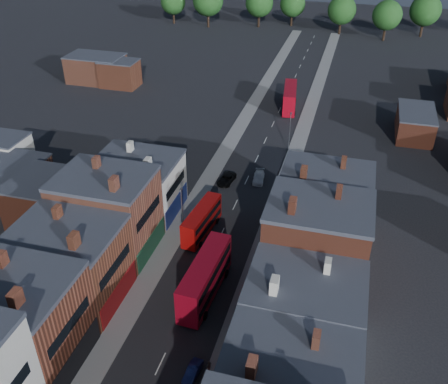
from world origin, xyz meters
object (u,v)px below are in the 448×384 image
Objects in this scene: car_1 at (193,371)px; car_3 at (259,177)px; bus_0 at (202,220)px; car_2 at (226,179)px; bus_2 at (290,98)px; ped_3 at (209,367)px; bus_1 at (205,277)px.

car_3 reaches higher than car_1.
bus_0 is 14.98m from car_2.
bus_2 is at bearing 83.74° from car_3.
car_3 is at bearing 27.59° from car_2.
bus_0 is 24.55m from ped_3.
bus_0 is at bearing 112.81° from bus_1.
ped_3 reaches higher than car_2.
ped_3 is at bearing -94.62° from bus_2.
car_1 is at bearing -73.41° from car_2.
bus_0 is 6.26× the size of ped_3.
bus_1 is 61.84m from bus_2.
bus_2 is at bearing 88.03° from car_2.
bus_1 is 12.21m from car_1.
ped_3 is at bearing 31.07° from car_1.
bus_1 is at bearing 37.52° from ped_3.
car_1 is 0.73× the size of car_3.
bus_2 is 7.58× the size of ped_3.
car_1 is 2.10× the size of ped_3.
ped_3 reaches higher than car_3.
bus_0 is at bearing -112.32° from car_3.
bus_2 is 73.66m from car_1.
bus_2 reaches higher than ped_3.
car_2 is (-5.10, -34.85, -2.07)m from bus_2.
car_2 is at bearing 103.07° from bus_1.
car_3 is 40.16m from ped_3.
car_3 is (5.20, 2.02, -0.00)m from car_2.
car_3 is 2.86× the size of ped_3.
bus_1 reaches higher than car_3.
car_2 reaches higher than car_1.
car_3 is at bearing -97.16° from bus_2.
bus_1 is at bearing -97.71° from bus_2.
ped_3 is (3.44, -72.85, -1.82)m from bus_2.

